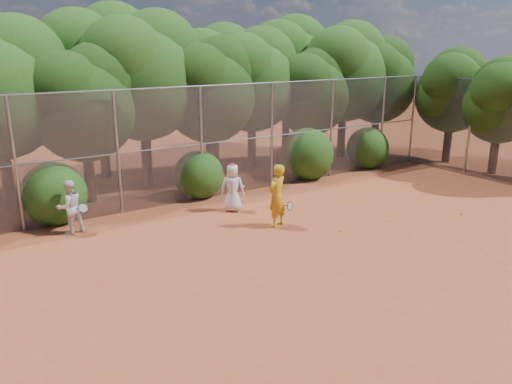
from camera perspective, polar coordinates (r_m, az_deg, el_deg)
ground at (r=14.02m, az=9.09°, el=-6.11°), size 80.00×80.00×0.00m
fence_back at (r=18.09m, az=-3.73°, el=5.95°), size 20.05×0.09×4.03m
fence_side at (r=22.84m, az=23.24°, el=6.84°), size 0.09×6.09×4.03m
tree_2 at (r=17.98m, az=-19.13°, el=9.97°), size 3.99×3.47×5.47m
tree_3 at (r=19.63m, az=-12.84°, el=13.30°), size 4.89×4.26×6.70m
tree_4 at (r=20.14m, az=-5.32°, el=11.88°), size 4.19×3.64×5.73m
tree_5 at (r=22.07m, az=-0.45°, el=13.09°), size 4.51×3.92×6.17m
tree_6 at (r=22.76m, az=6.36°, el=11.63°), size 3.86×3.36×5.29m
tree_7 at (r=24.82m, az=10.14°, el=13.74°), size 4.77×4.14×6.53m
tree_8 at (r=26.02m, az=13.85°, el=12.62°), size 4.25×3.70×5.82m
tree_10 at (r=21.40m, az=-17.60°, el=13.80°), size 5.15×4.48×7.06m
tree_11 at (r=22.93m, az=-4.83°, el=13.45°), size 4.64×4.03×6.35m
tree_12 at (r=25.85m, az=3.59°, el=14.57°), size 5.02×4.37×6.88m
tree_13 at (r=25.02m, az=21.63°, el=11.02°), size 3.86×3.36×5.29m
tree_14 at (r=23.50m, az=26.25°, el=9.65°), size 3.61×3.14×4.94m
bush_0 at (r=16.63m, az=-22.12°, el=0.11°), size 2.00×2.00×2.00m
bush_1 at (r=18.19m, az=-6.55°, el=2.22°), size 1.80×1.80×1.80m
bush_2 at (r=20.79m, az=5.86°, el=4.60°), size 2.20×2.20×2.20m
bush_3 at (r=23.14m, az=12.66°, el=5.11°), size 1.90×1.90×1.90m
player_yellow at (r=15.01m, az=2.41°, el=-0.45°), size 0.91×0.66×1.94m
player_teen at (r=16.51m, az=-2.69°, el=0.52°), size 0.93×0.89×1.63m
player_white at (r=15.49m, az=-20.50°, el=-1.61°), size 0.90×0.77×1.61m
ball_0 at (r=19.13m, az=11.17°, el=0.03°), size 0.07×0.07×0.07m
ball_1 at (r=16.32m, az=14.82°, el=-3.07°), size 0.07×0.07×0.07m
ball_2 at (r=17.66m, az=22.46°, el=-2.31°), size 0.07×0.07×0.07m
ball_3 at (r=15.06m, az=9.55°, el=-4.38°), size 0.07×0.07×0.07m
ball_4 at (r=18.70m, az=9.13°, el=-0.23°), size 0.07×0.07×0.07m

